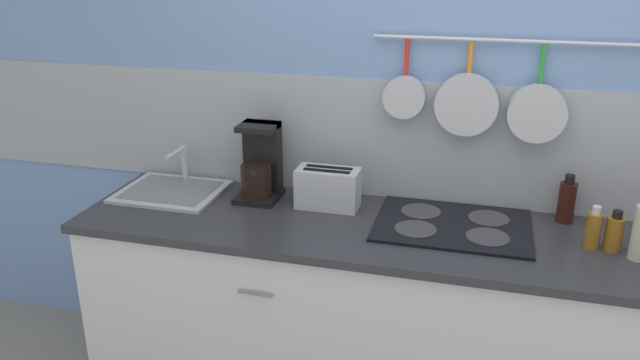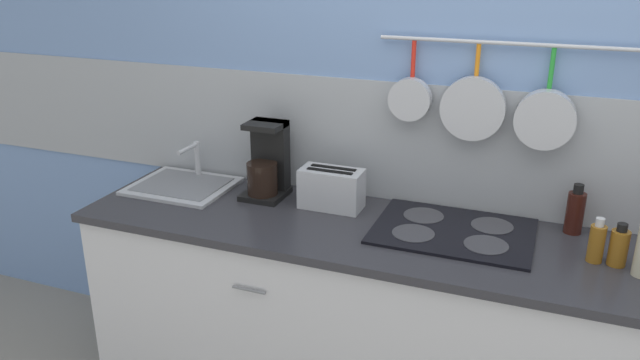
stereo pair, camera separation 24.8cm
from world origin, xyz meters
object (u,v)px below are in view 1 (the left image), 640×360
toaster (328,188)px  bottle_sesame_oil (614,233)px  bottle_hot_sauce (593,230)px  bottle_dish_soap (567,201)px  coffee_maker (260,168)px

toaster → bottle_sesame_oil: toaster is taller
toaster → bottle_hot_sauce: 1.05m
bottle_dish_soap → coffee_maker: bearing=-176.6°
bottle_hot_sauce → bottle_sesame_oil: 0.07m
bottle_dish_soap → toaster: bearing=-173.7°
coffee_maker → bottle_hot_sauce: bearing=-6.3°
bottle_dish_soap → bottle_hot_sauce: bearing=-71.9°
bottle_dish_soap → bottle_hot_sauce: size_ratio=1.21×
coffee_maker → toaster: size_ratio=1.20×
toaster → bottle_hot_sauce: (1.04, -0.12, -0.01)m
coffee_maker → bottle_sesame_oil: size_ratio=2.14×
bottle_hot_sauce → bottle_sesame_oil: bearing=-0.0°
coffee_maker → bottle_hot_sauce: coffee_maker is taller
toaster → coffee_maker: bearing=174.3°
coffee_maker → bottle_sesame_oil: 1.44m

